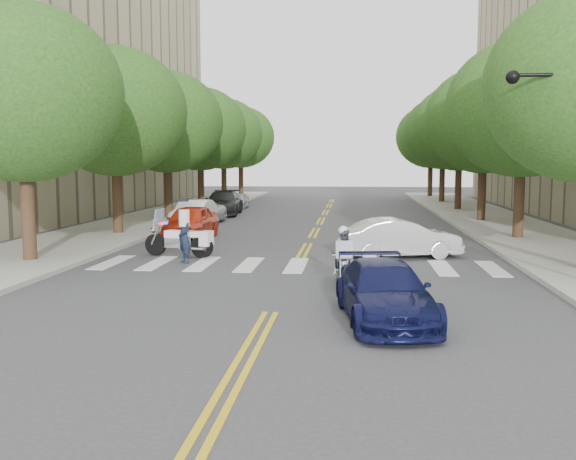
# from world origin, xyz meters

# --- Properties ---
(ground) EXTENTS (140.00, 140.00, 0.00)m
(ground) POSITION_xyz_m (0.00, 0.00, 0.00)
(ground) COLOR #38383A
(ground) RESTS_ON ground
(sidewalk_left) EXTENTS (5.00, 60.00, 0.15)m
(sidewalk_left) POSITION_xyz_m (-9.50, 22.00, 0.07)
(sidewalk_left) COLOR #9E9991
(sidewalk_left) RESTS_ON ground
(sidewalk_right) EXTENTS (5.00, 60.00, 0.15)m
(sidewalk_right) POSITION_xyz_m (9.50, 22.00, 0.07)
(sidewalk_right) COLOR #9E9991
(sidewalk_right) RESTS_ON ground
(tree_l_0) EXTENTS (6.40, 6.40, 8.45)m
(tree_l_0) POSITION_xyz_m (-8.80, 6.00, 5.55)
(tree_l_0) COLOR #382316
(tree_l_0) RESTS_ON ground
(tree_l_1) EXTENTS (6.40, 6.40, 8.45)m
(tree_l_1) POSITION_xyz_m (-8.80, 14.00, 5.55)
(tree_l_1) COLOR #382316
(tree_l_1) RESTS_ON ground
(tree_l_2) EXTENTS (6.40, 6.40, 8.45)m
(tree_l_2) POSITION_xyz_m (-8.80, 22.00, 5.55)
(tree_l_2) COLOR #382316
(tree_l_2) RESTS_ON ground
(tree_l_3) EXTENTS (6.40, 6.40, 8.45)m
(tree_l_3) POSITION_xyz_m (-8.80, 30.00, 5.55)
(tree_l_3) COLOR #382316
(tree_l_3) RESTS_ON ground
(tree_l_4) EXTENTS (6.40, 6.40, 8.45)m
(tree_l_4) POSITION_xyz_m (-8.80, 38.00, 5.55)
(tree_l_4) COLOR #382316
(tree_l_4) RESTS_ON ground
(tree_l_5) EXTENTS (6.40, 6.40, 8.45)m
(tree_l_5) POSITION_xyz_m (-8.80, 46.00, 5.55)
(tree_l_5) COLOR #382316
(tree_l_5) RESTS_ON ground
(tree_r_1) EXTENTS (6.40, 6.40, 8.45)m
(tree_r_1) POSITION_xyz_m (8.80, 14.00, 5.55)
(tree_r_1) COLOR #382316
(tree_r_1) RESTS_ON ground
(tree_r_2) EXTENTS (6.40, 6.40, 8.45)m
(tree_r_2) POSITION_xyz_m (8.80, 22.00, 5.55)
(tree_r_2) COLOR #382316
(tree_r_2) RESTS_ON ground
(tree_r_3) EXTENTS (6.40, 6.40, 8.45)m
(tree_r_3) POSITION_xyz_m (8.80, 30.00, 5.55)
(tree_r_3) COLOR #382316
(tree_r_3) RESTS_ON ground
(tree_r_4) EXTENTS (6.40, 6.40, 8.45)m
(tree_r_4) POSITION_xyz_m (8.80, 38.00, 5.55)
(tree_r_4) COLOR #382316
(tree_r_4) RESTS_ON ground
(tree_r_5) EXTENTS (6.40, 6.40, 8.45)m
(tree_r_5) POSITION_xyz_m (8.80, 46.00, 5.55)
(tree_r_5) COLOR #382316
(tree_r_5) RESTS_ON ground
(motorcycle_police) EXTENTS (0.70, 2.01, 1.63)m
(motorcycle_police) POSITION_xyz_m (1.55, 3.45, 0.73)
(motorcycle_police) COLOR black
(motorcycle_police) RESTS_ON ground
(motorcycle_parked) EXTENTS (2.60, 1.00, 1.69)m
(motorcycle_parked) POSITION_xyz_m (-4.11, 7.98, 0.59)
(motorcycle_parked) COLOR black
(motorcycle_parked) RESTS_ON ground
(officer_standing) EXTENTS (0.71, 0.74, 1.71)m
(officer_standing) POSITION_xyz_m (-3.75, 6.65, 0.85)
(officer_standing) COLOR #162032
(officer_standing) RESTS_ON ground
(convertible) EXTENTS (4.45, 2.56, 1.39)m
(convertible) POSITION_xyz_m (3.45, 8.50, 0.69)
(convertible) COLOR white
(convertible) RESTS_ON ground
(sedan_blue) EXTENTS (2.34, 4.51, 1.25)m
(sedan_blue) POSITION_xyz_m (2.50, -0.50, 0.63)
(sedan_blue) COLOR #0E113B
(sedan_blue) RESTS_ON ground
(parked_car_a) EXTENTS (1.89, 4.40, 1.48)m
(parked_car_a) POSITION_xyz_m (-5.20, 13.00, 0.74)
(parked_car_a) COLOR red
(parked_car_a) RESTS_ON ground
(parked_car_b) EXTENTS (1.62, 4.25, 1.38)m
(parked_car_b) POSITION_xyz_m (-6.30, 18.00, 0.69)
(parked_car_b) COLOR silver
(parked_car_b) RESTS_ON ground
(parked_car_c) EXTENTS (2.11, 4.42, 1.22)m
(parked_car_c) POSITION_xyz_m (-6.30, 19.50, 0.61)
(parked_car_c) COLOR #ABAFB3
(parked_car_c) RESTS_ON ground
(parked_car_d) EXTENTS (2.49, 5.34, 1.51)m
(parked_car_d) POSITION_xyz_m (-6.30, 25.47, 0.75)
(parked_car_d) COLOR black
(parked_car_d) RESTS_ON ground
(parked_car_e) EXTENTS (1.42, 3.45, 1.17)m
(parked_car_e) POSITION_xyz_m (-6.30, 30.42, 0.58)
(parked_car_e) COLOR #A6A6AB
(parked_car_e) RESTS_ON ground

